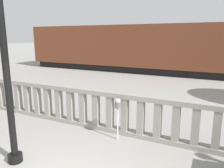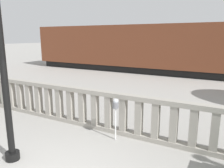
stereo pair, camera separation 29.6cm
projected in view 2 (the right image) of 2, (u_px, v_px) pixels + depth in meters
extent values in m
cube|color=gray|center=(116.00, 131.00, 6.90)|extent=(15.37, 0.24, 0.14)
cube|color=gray|center=(116.00, 95.00, 6.65)|extent=(15.37, 0.24, 0.14)
cube|color=gray|center=(4.00, 93.00, 9.26)|extent=(0.20, 0.20, 1.03)
cube|color=gray|center=(12.00, 94.00, 9.02)|extent=(0.20, 0.20, 1.03)
cube|color=gray|center=(20.00, 96.00, 8.79)|extent=(0.20, 0.20, 1.03)
cube|color=gray|center=(29.00, 97.00, 8.55)|extent=(0.20, 0.20, 1.03)
cube|color=gray|center=(39.00, 99.00, 8.31)|extent=(0.20, 0.20, 1.03)
cube|color=gray|center=(49.00, 101.00, 8.08)|extent=(0.20, 0.20, 1.03)
cube|color=gray|center=(59.00, 103.00, 7.84)|extent=(0.20, 0.20, 1.03)
cube|color=gray|center=(70.00, 105.00, 7.60)|extent=(0.20, 0.20, 1.03)
cube|color=gray|center=(82.00, 107.00, 7.37)|extent=(0.20, 0.20, 1.03)
cube|color=gray|center=(95.00, 109.00, 7.13)|extent=(0.20, 0.20, 1.03)
cube|color=gray|center=(109.00, 112.00, 6.89)|extent=(0.20, 0.20, 1.03)
cube|color=gray|center=(123.00, 115.00, 6.66)|extent=(0.20, 0.20, 1.03)
cube|color=gray|center=(139.00, 118.00, 6.42)|extent=(0.20, 0.20, 1.03)
cube|color=gray|center=(156.00, 121.00, 6.19)|extent=(0.20, 0.20, 1.03)
cube|color=gray|center=(174.00, 124.00, 5.95)|extent=(0.20, 0.20, 1.03)
cube|color=gray|center=(193.00, 128.00, 5.71)|extent=(0.20, 0.20, 1.03)
cube|color=gray|center=(215.00, 132.00, 5.48)|extent=(0.20, 0.20, 1.03)
cylinder|color=black|center=(13.00, 156.00, 5.40)|extent=(0.34, 0.34, 0.20)
cylinder|color=black|center=(1.00, 51.00, 4.85)|extent=(0.16, 0.16, 4.94)
cylinder|color=silver|center=(115.00, 124.00, 6.37)|extent=(0.04, 0.04, 0.98)
cylinder|color=slate|center=(116.00, 105.00, 6.25)|extent=(0.18, 0.18, 0.17)
sphere|color=#B2B7BC|center=(116.00, 101.00, 6.22)|extent=(0.15, 0.15, 0.15)
cube|color=black|center=(197.00, 73.00, 16.66)|extent=(29.07, 2.21, 0.55)
cube|color=brown|center=(200.00, 47.00, 16.24)|extent=(29.66, 2.76, 3.37)
cube|color=black|center=(151.00, 57.00, 30.17)|extent=(28.87, 2.32, 0.55)
cube|color=black|center=(151.00, 45.00, 29.83)|extent=(29.46, 2.90, 2.68)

